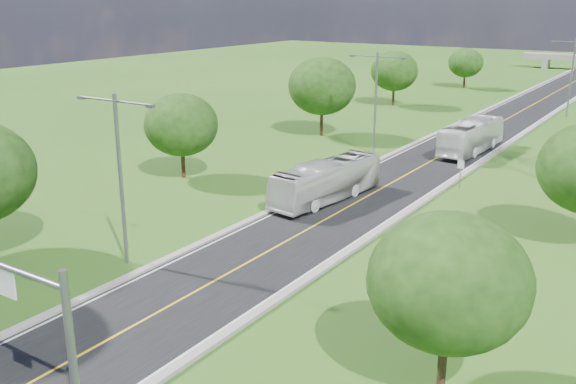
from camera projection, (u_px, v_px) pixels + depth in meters
name	position (u px, v px, depth m)	size (l,w,h in m)	color
ground	(479.00, 135.00, 73.13)	(260.00, 260.00, 0.00)	#295818
road	(494.00, 126.00, 77.93)	(8.00, 150.00, 0.06)	black
curb_left	(460.00, 122.00, 80.13)	(0.50, 150.00, 0.22)	gray
curb_right	(530.00, 129.00, 75.67)	(0.50, 150.00, 0.22)	gray
signal_mast	(27.00, 320.00, 20.95)	(8.54, 0.33, 7.20)	slate
speed_limit_sign	(461.00, 169.00, 52.32)	(0.55, 0.09, 2.40)	slate
streetlight_near_left	(120.00, 166.00, 36.13)	(5.90, 0.25, 10.00)	slate
streetlight_mid_left	(376.00, 95.00, 62.54)	(5.90, 0.25, 10.00)	slate
streetlight_far_right	(572.00, 71.00, 82.67)	(5.90, 0.25, 10.00)	slate
tree_lb	(181.00, 125.00, 54.56)	(6.30, 6.30, 7.33)	black
tree_lc	(322.00, 86.00, 71.37)	(7.56, 7.56, 8.79)	black
tree_ld	(394.00, 71.00, 91.81)	(6.72, 6.72, 7.82)	black
tree_le	(466.00, 63.00, 109.89)	(5.88, 5.88, 6.84)	black
tree_ra	(449.00, 282.00, 24.42)	(6.30, 6.30, 7.33)	black
bus_outbound	(472.00, 136.00, 64.35)	(2.71, 11.57, 3.22)	silver
bus_inbound	(326.00, 181.00, 48.96)	(2.60, 11.12, 3.10)	silver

